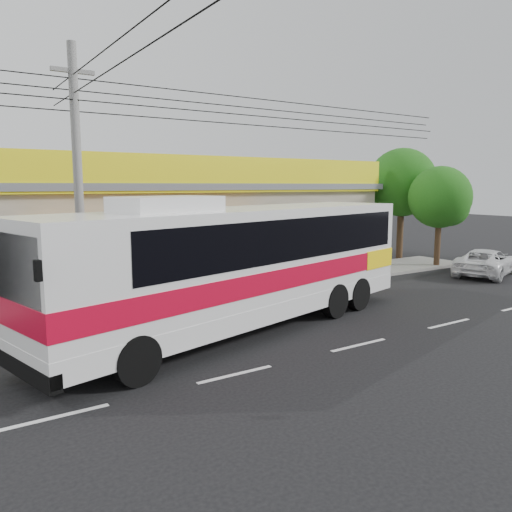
{
  "coord_description": "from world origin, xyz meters",
  "views": [
    {
      "loc": [
        -9.7,
        -12.19,
        4.43
      ],
      "look_at": [
        -0.5,
        2.0,
        2.02
      ],
      "focal_mm": 35.0,
      "sensor_mm": 36.0,
      "label": 1
    }
  ],
  "objects_px": {
    "coach_bus": "(248,258)",
    "utility_pole": "(74,93)",
    "tree_far": "(404,185)",
    "white_car": "(486,262)",
    "tree_near": "(442,199)"
  },
  "relations": [
    {
      "from": "coach_bus",
      "to": "utility_pole",
      "type": "xyz_separation_m",
      "value": [
        -3.99,
        3.84,
        5.06
      ]
    },
    {
      "from": "utility_pole",
      "to": "tree_far",
      "type": "height_order",
      "value": "utility_pole"
    },
    {
      "from": "white_car",
      "to": "tree_near",
      "type": "height_order",
      "value": "tree_near"
    },
    {
      "from": "coach_bus",
      "to": "tree_near",
      "type": "xyz_separation_m",
      "value": [
        14.78,
        4.17,
        1.46
      ]
    },
    {
      "from": "coach_bus",
      "to": "utility_pole",
      "type": "bearing_deg",
      "value": 121.84
    },
    {
      "from": "utility_pole",
      "to": "tree_near",
      "type": "xyz_separation_m",
      "value": [
        18.77,
        0.33,
        -3.6
      ]
    },
    {
      "from": "white_car",
      "to": "utility_pole",
      "type": "relative_size",
      "value": 0.14
    },
    {
      "from": "tree_far",
      "to": "coach_bus",
      "type": "bearing_deg",
      "value": -154.94
    },
    {
      "from": "coach_bus",
      "to": "tree_far",
      "type": "height_order",
      "value": "tree_far"
    },
    {
      "from": "utility_pole",
      "to": "tree_far",
      "type": "distance_m",
      "value": 19.7
    },
    {
      "from": "coach_bus",
      "to": "white_car",
      "type": "bearing_deg",
      "value": -8.71
    },
    {
      "from": "coach_bus",
      "to": "white_car",
      "type": "distance_m",
      "value": 14.91
    },
    {
      "from": "coach_bus",
      "to": "tree_far",
      "type": "distance_m",
      "value": 16.96
    },
    {
      "from": "coach_bus",
      "to": "tree_near",
      "type": "distance_m",
      "value": 15.43
    },
    {
      "from": "tree_near",
      "to": "tree_far",
      "type": "height_order",
      "value": "tree_far"
    }
  ]
}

